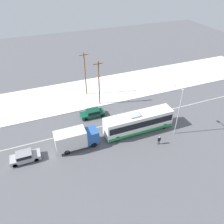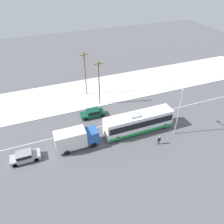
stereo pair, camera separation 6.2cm
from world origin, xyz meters
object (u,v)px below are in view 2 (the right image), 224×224
at_px(city_bus, 138,122).
at_px(box_truck, 76,138).
at_px(parked_car_near_truck, 25,156).
at_px(streetlamp, 178,106).
at_px(sedan_car, 93,113).
at_px(utility_pole_snowlot, 85,74).
at_px(pedestrian_at_stop, 159,140).
at_px(utility_pole_roadside, 99,83).

height_order(city_bus, box_truck, city_bus).
xyz_separation_m(parked_car_near_truck, streetlamp, (23.38, -2.47, 4.40)).
xyz_separation_m(sedan_car, streetlamp, (11.19, -9.12, 4.41)).
bearing_deg(parked_car_near_truck, box_truck, -0.22).
bearing_deg(parked_car_near_truck, sedan_car, 28.64).
distance_m(city_bus, utility_pole_snowlot, 15.70).
relative_size(box_truck, utility_pole_snowlot, 0.70).
height_order(streetlamp, utility_pole_snowlot, utility_pole_snowlot).
distance_m(parked_car_near_truck, utility_pole_snowlot, 20.22).
height_order(city_bus, streetlamp, streetlamp).
relative_size(city_bus, sedan_car, 2.67).
bearing_deg(pedestrian_at_stop, utility_pole_roadside, 108.97).
xyz_separation_m(city_bus, parked_car_near_truck, (-18.10, -0.03, -0.95)).
bearing_deg(utility_pole_roadside, sedan_car, -126.06).
relative_size(city_bus, box_truck, 1.80).
bearing_deg(box_truck, sedan_car, 54.98).
bearing_deg(streetlamp, city_bus, 154.68).
distance_m(streetlamp, utility_pole_roadside, 15.30).
xyz_separation_m(box_truck, utility_pole_snowlot, (5.82, 14.69, 3.07)).
distance_m(city_bus, utility_pole_roadside, 11.07).
xyz_separation_m(city_bus, streetlamp, (5.27, -2.49, 3.45)).
distance_m(parked_car_near_truck, utility_pole_roadside, 18.30).
relative_size(streetlamp, utility_pole_snowlot, 0.91).
height_order(sedan_car, utility_pole_roadside, utility_pole_roadside).
bearing_deg(streetlamp, box_truck, 171.27).
bearing_deg(streetlamp, utility_pole_roadside, 124.46).
bearing_deg(parked_car_near_truck, utility_pole_snowlot, 47.74).
bearing_deg(parked_car_near_truck, streetlamp, -6.02).
bearing_deg(parked_car_near_truck, utility_pole_roadside, 34.56).
bearing_deg(box_truck, city_bus, 0.32).
relative_size(box_truck, parked_car_near_truck, 1.56).
distance_m(sedan_car, utility_pole_snowlot, 9.04).
distance_m(city_bus, pedestrian_at_stop, 4.49).
relative_size(city_bus, parked_car_near_truck, 2.80).
distance_m(pedestrian_at_stop, utility_pole_snowlot, 20.19).
bearing_deg(utility_pole_snowlot, pedestrian_at_stop, -71.44).
xyz_separation_m(pedestrian_at_stop, streetlamp, (3.75, 1.66, 4.25)).
bearing_deg(parked_car_near_truck, city_bus, 0.09).
height_order(parked_car_near_truck, utility_pole_roadside, utility_pole_roadside).
bearing_deg(city_bus, parked_car_near_truck, -179.91).
bearing_deg(parked_car_near_truck, pedestrian_at_stop, -11.86).
height_order(sedan_car, parked_car_near_truck, parked_car_near_truck).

